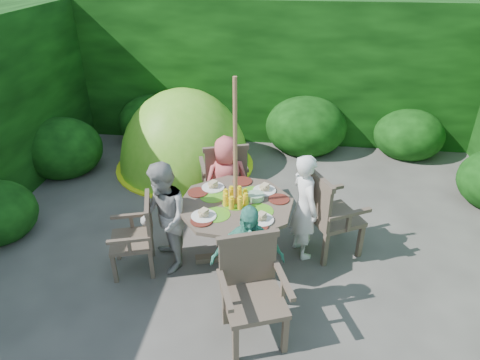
# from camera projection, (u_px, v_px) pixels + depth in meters

# --- Properties ---
(ground) EXTENTS (60.00, 60.00, 0.00)m
(ground) POSITION_uv_depth(u_px,v_px,m) (255.00, 264.00, 5.03)
(ground) COLOR #44413C
(ground) RESTS_ON ground
(hedge_enclosure) EXTENTS (9.00, 9.00, 2.50)m
(hedge_enclosure) POSITION_uv_depth(u_px,v_px,m) (266.00, 123.00, 5.58)
(hedge_enclosure) COLOR black
(hedge_enclosure) RESTS_ON ground
(patio_table) EXTENTS (1.65, 1.65, 0.93)m
(patio_table) POSITION_uv_depth(u_px,v_px,m) (236.00, 212.00, 4.82)
(patio_table) COLOR #44372C
(patio_table) RESTS_ON ground
(parasol_pole) EXTENTS (0.05, 0.05, 2.20)m
(parasol_pole) POSITION_uv_depth(u_px,v_px,m) (235.00, 178.00, 4.60)
(parasol_pole) COLOR olive
(parasol_pole) RESTS_ON ground
(garden_chair_right) EXTENTS (0.77, 0.80, 1.03)m
(garden_chair_right) POSITION_uv_depth(u_px,v_px,m) (328.00, 213.00, 4.99)
(garden_chair_right) COLOR #44372C
(garden_chair_right) RESTS_ON ground
(garden_chair_left) EXTENTS (0.59, 0.63, 0.87)m
(garden_chair_left) POSITION_uv_depth(u_px,v_px,m) (138.00, 235.00, 4.76)
(garden_chair_left) COLOR #44372C
(garden_chair_left) RESTS_ON ground
(garden_chair_back) EXTENTS (0.74, 0.70, 1.01)m
(garden_chair_back) POSITION_uv_depth(u_px,v_px,m) (224.00, 176.00, 5.81)
(garden_chair_back) COLOR #44372C
(garden_chair_back) RESTS_ON ground
(garden_chair_front) EXTENTS (0.74, 0.70, 0.99)m
(garden_chair_front) POSITION_uv_depth(u_px,v_px,m) (252.00, 289.00, 3.93)
(garden_chair_front) COLOR #44372C
(garden_chair_front) RESTS_ON ground
(child_right) EXTENTS (0.49, 0.57, 1.31)m
(child_right) POSITION_uv_depth(u_px,v_px,m) (304.00, 206.00, 4.92)
(child_right) COLOR white
(child_right) RESTS_ON ground
(child_left) EXTENTS (0.73, 0.79, 1.31)m
(child_left) POSITION_uv_depth(u_px,v_px,m) (164.00, 218.00, 4.71)
(child_left) COLOR #A1A09C
(child_left) RESTS_ON ground
(child_back) EXTENTS (0.70, 0.60, 1.22)m
(child_back) POSITION_uv_depth(u_px,v_px,m) (227.00, 181.00, 5.53)
(child_back) COLOR #DC5B5D
(child_back) RESTS_ON ground
(child_front) EXTENTS (0.77, 0.44, 1.24)m
(child_front) POSITION_uv_depth(u_px,v_px,m) (248.00, 260.00, 4.14)
(child_front) COLOR teal
(child_front) RESTS_ON ground
(dome_tent) EXTENTS (2.53, 2.53, 2.63)m
(dome_tent) POSITION_uv_depth(u_px,v_px,m) (186.00, 166.00, 7.25)
(dome_tent) COLOR #68C425
(dome_tent) RESTS_ON ground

